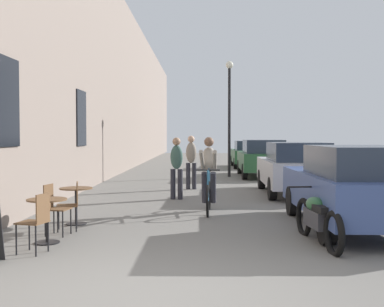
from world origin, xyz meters
The scene contains 16 objects.
ground_plane centered at (0.00, 0.00, 0.00)m, with size 88.00×88.00×0.00m, color slate.
building_facade_left centered at (-3.45, 14.00, 4.16)m, with size 0.54×68.00×8.31m.
cafe_table_near centered at (-2.02, 2.59, 0.52)m, with size 0.64×0.64×0.72m.
cafe_chair_near_toward_street centered at (-1.94, 1.89, 0.52)m, with size 0.46×0.46×0.89m.
cafe_chair_near_toward_wall centered at (-2.09, 3.22, 0.52)m, with size 0.44×0.44×0.89m.
cafe_table_mid centered at (-1.97, 4.27, 0.52)m, with size 0.64×0.64×0.72m.
cafe_chair_mid_toward_street centered at (-1.90, 3.65, 0.52)m, with size 0.46×0.46×0.89m.
cyclist_on_bicycle centered at (0.66, 5.87, 0.81)m, with size 0.52×1.76×1.74m.
pedestrian_near centered at (-0.18, 8.05, 0.95)m, with size 0.37×0.29×1.69m.
pedestrian_mid centered at (0.17, 10.57, 0.98)m, with size 0.35×0.26×1.75m.
street_lamp centered at (1.70, 15.44, 3.11)m, with size 0.32×0.32×4.90m.
parked_car_nearest centered at (3.31, 3.85, 0.81)m, with size 1.86×4.38×1.56m.
parked_car_second centered at (3.27, 9.20, 0.80)m, with size 1.93×4.40×1.55m.
parked_car_third centered at (3.09, 15.41, 0.82)m, with size 1.93×4.45×1.57m.
parked_car_fourth centered at (3.12, 21.47, 0.76)m, with size 1.79×4.16×1.47m.
parked_motorcycle centered at (2.36, 2.62, 0.40)m, with size 0.62×2.14×0.92m.
Camera 1 is at (0.46, -5.15, 1.73)m, focal length 45.30 mm.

